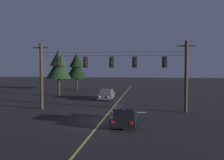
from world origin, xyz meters
TOP-DOWN VIEW (x-y plane):
  - ground_plane at (0.00, 0.00)m, footprint 180.00×180.00m
  - lane_centre_stripe at (0.00, 10.83)m, footprint 0.14×60.00m
  - stop_bar_paint at (1.90, 4.23)m, footprint 3.40×0.36m
  - signal_span_assembly at (0.00, 4.83)m, footprint 16.68×0.32m
  - traffic_light_leftmost at (-5.55, 4.81)m, footprint 0.48×0.41m
  - traffic_light_left_inner at (-2.65, 4.81)m, footprint 0.48×0.41m
  - traffic_light_centre at (0.07, 4.81)m, footprint 0.48×0.41m
  - traffic_light_right_inner at (2.42, 4.81)m, footprint 0.48×0.41m
  - traffic_light_rightmost at (5.38, 4.81)m, footprint 0.48×0.41m
  - car_waiting_near_lane at (1.95, -0.84)m, footprint 1.80×4.33m
  - car_oncoming_lead at (-1.84, 13.43)m, footprint 1.80×4.42m
  - tree_verge_near at (-10.02, 16.79)m, footprint 3.94×3.94m
  - tree_verge_far at (-9.98, 26.56)m, footprint 4.35×4.35m

SIDE VIEW (x-z plane):
  - ground_plane at x=0.00m, z-range 0.00..0.00m
  - lane_centre_stripe at x=0.00m, z-range 0.00..0.01m
  - stop_bar_paint at x=1.90m, z-range 0.00..0.01m
  - car_oncoming_lead at x=-1.84m, z-range -0.05..1.34m
  - car_waiting_near_lane at x=1.95m, z-range -0.05..1.34m
  - signal_span_assembly at x=0.00m, z-range 0.14..7.15m
  - tree_verge_far at x=-9.98m, z-range 0.91..8.24m
  - tree_verge_near at x=-10.02m, z-range 1.13..8.38m
  - traffic_light_leftmost at x=-5.55m, z-range 4.34..5.56m
  - traffic_light_left_inner at x=-2.65m, z-range 4.34..5.56m
  - traffic_light_centre at x=0.07m, z-range 4.34..5.56m
  - traffic_light_right_inner at x=2.42m, z-range 4.34..5.56m
  - traffic_light_rightmost at x=5.38m, z-range 4.34..5.56m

